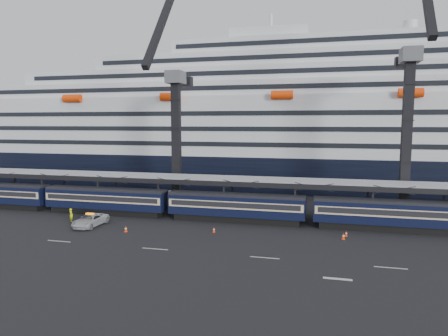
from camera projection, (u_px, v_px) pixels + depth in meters
The scene contains 13 objects.
ground at pixel (288, 247), 43.99m from camera, with size 260.00×260.00×0.00m, color black.
lane_markings at pixel (372, 271), 37.01m from camera, with size 111.00×4.27×0.02m.
train at pixel (260, 207), 54.49m from camera, with size 133.05×3.00×4.05m.
canopy at pixel (297, 182), 56.91m from camera, with size 130.00×6.25×5.53m.
cruise_ship at pixel (301, 129), 87.24m from camera, with size 214.09×28.84×34.00m.
crane_dark_near at pixel (175, 133), 65.30m from camera, with size 4.50×17.75×35.08m.
crane_dark_mid at pixel (408, 125), 55.92m from camera, with size 4.50×18.24×39.64m.
pickup_truck at pixel (90, 220), 52.97m from camera, with size 2.65×5.75×1.60m, color #B2B5BA.
worker at pixel (71, 215), 55.24m from camera, with size 0.69×0.45×1.89m, color #E0FF0D.
traffic_cone_b at pixel (126, 229), 50.20m from camera, with size 0.41×0.41×0.81m.
traffic_cone_c at pixel (214, 230), 50.01m from camera, with size 0.35×0.35×0.69m.
traffic_cone_d at pixel (346, 233), 48.31m from camera, with size 0.35×0.35×0.70m.
traffic_cone_e at pixel (343, 236), 46.98m from camera, with size 0.40×0.40×0.79m.
Camera 1 is at (3.28, -43.17, 13.67)m, focal length 32.00 mm.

